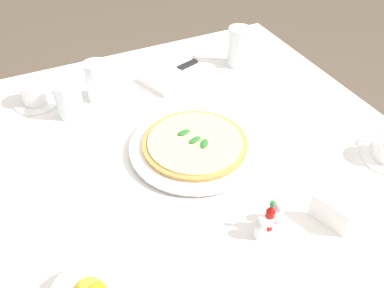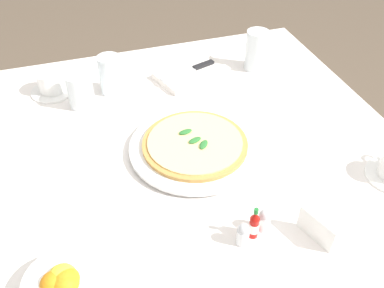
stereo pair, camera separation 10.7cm
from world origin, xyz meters
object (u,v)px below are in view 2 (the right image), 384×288
(water_glass_left_edge, at_px, (256,53))
(citrus_bowl, at_px, (65,286))
(dinner_knife, at_px, (191,70))
(hot_sauce_bottle, at_px, (254,225))
(menu_card, at_px, (316,229))
(water_glass_far_left, at_px, (111,76))
(napkin_folded, at_px, (191,73))
(water_glass_right_edge, at_px, (81,92))
(pepper_shaker, at_px, (264,221))
(pizza, at_px, (195,143))
(salt_shaker, at_px, (243,235))
(coffee_cup_near_right, at_px, (51,83))
(pizza_plate, at_px, (195,147))

(water_glass_left_edge, distance_m, citrus_bowl, 0.92)
(dinner_knife, relative_size, hot_sauce_bottle, 2.31)
(dinner_knife, height_order, menu_card, menu_card)
(water_glass_far_left, xyz_separation_m, dinner_knife, (-0.25, -0.01, -0.03))
(napkin_folded, distance_m, menu_card, 0.68)
(water_glass_right_edge, xyz_separation_m, menu_card, (-0.40, 0.63, -0.01))
(napkin_folded, height_order, citrus_bowl, citrus_bowl)
(dinner_knife, bearing_deg, pepper_shaker, 69.28)
(menu_card, bearing_deg, hot_sauce_bottle, -130.02)
(pizza, distance_m, pepper_shaker, 0.29)
(dinner_knife, relative_size, salt_shaker, 3.41)
(water_glass_left_edge, height_order, dinner_knife, water_glass_left_edge)
(coffee_cup_near_right, bearing_deg, water_glass_right_edge, 128.53)
(water_glass_far_left, height_order, salt_shaker, water_glass_far_left)
(pizza, xyz_separation_m, salt_shaker, (-0.00, 0.30, 0.00))
(water_glass_left_edge, xyz_separation_m, dinner_knife, (0.22, -0.02, -0.03))
(water_glass_far_left, bearing_deg, napkin_folded, -177.35)
(water_glass_left_edge, height_order, hot_sauce_bottle, water_glass_left_edge)
(pizza_plate, xyz_separation_m, menu_card, (-0.15, 0.34, 0.02))
(coffee_cup_near_right, height_order, napkin_folded, coffee_cup_near_right)
(pizza, relative_size, citrus_bowl, 1.79)
(pizza, xyz_separation_m, citrus_bowl, (0.35, 0.31, 0.00))
(napkin_folded, height_order, dinner_knife, dinner_knife)
(napkin_folded, bearing_deg, water_glass_right_edge, -10.49)
(water_glass_far_left, bearing_deg, citrus_bowl, 73.18)
(pizza_plate, xyz_separation_m, hot_sauce_bottle, (-0.03, 0.29, 0.02))
(coffee_cup_near_right, distance_m, dinner_knife, 0.43)
(pizza, distance_m, water_glass_far_left, 0.37)
(pizza, distance_m, water_glass_right_edge, 0.38)
(water_glass_far_left, bearing_deg, salt_shaker, 104.01)
(salt_shaker, xyz_separation_m, pepper_shaker, (-0.06, -0.02, 0.00))
(coffee_cup_near_right, distance_m, menu_card, 0.87)
(pizza, height_order, coffee_cup_near_right, coffee_cup_near_right)
(hot_sauce_bottle, height_order, salt_shaker, hot_sauce_bottle)
(coffee_cup_near_right, relative_size, water_glass_left_edge, 1.00)
(pizza, bearing_deg, pizza_plate, 82.93)
(water_glass_right_edge, height_order, pepper_shaker, water_glass_right_edge)
(coffee_cup_near_right, bearing_deg, water_glass_left_edge, 174.80)
(coffee_cup_near_right, xyz_separation_m, water_glass_right_edge, (-0.08, 0.10, 0.01))
(pepper_shaker, bearing_deg, salt_shaker, 19.65)
(menu_card, bearing_deg, citrus_bowl, -111.87)
(coffee_cup_near_right, distance_m, salt_shaker, 0.76)
(coffee_cup_near_right, bearing_deg, menu_card, 123.28)
(pizza, distance_m, water_glass_left_edge, 0.46)
(pizza, distance_m, dinner_knife, 0.36)
(coffee_cup_near_right, height_order, salt_shaker, coffee_cup_near_right)
(salt_shaker, bearing_deg, pizza_plate, -89.28)
(dinner_knife, bearing_deg, water_glass_left_edge, 158.84)
(napkin_folded, xyz_separation_m, salt_shaker, (0.10, 0.65, 0.02))
(napkin_folded, bearing_deg, water_glass_far_left, -16.95)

